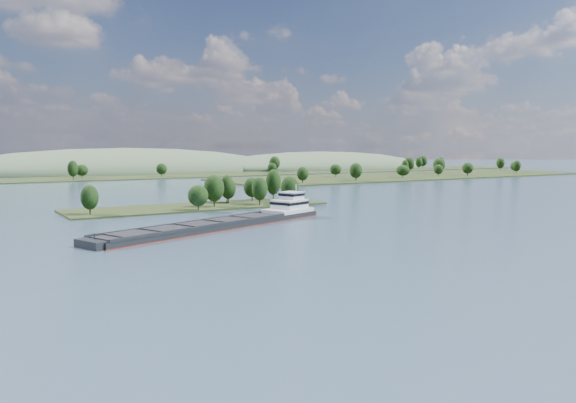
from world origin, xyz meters
TOP-DOWN VIEW (x-y plane):
  - ground at (0.00, 120.00)m, footprint 1800.00×1800.00m
  - tree_island at (7.24, 179.17)m, footprint 100.00×32.30m
  - right_bank at (231.04, 299.61)m, footprint 320.00×90.00m
  - back_shoreline at (8.53, 399.78)m, footprint 900.00×60.00m
  - hill_east at (260.00, 470.00)m, footprint 260.00×140.00m
  - hill_west at (60.00, 500.00)m, footprint 320.00×160.00m
  - cargo_barge at (-11.34, 127.54)m, footprint 82.93×38.55m

SIDE VIEW (x-z plane):
  - ground at x=0.00m, z-range 0.00..0.00m
  - hill_east at x=260.00m, z-range -18.00..18.00m
  - hill_west at x=60.00m, z-range -22.00..22.00m
  - back_shoreline at x=8.53m, z-range -6.88..8.34m
  - right_bank at x=231.04m, z-range -6.50..8.53m
  - cargo_barge at x=-11.34m, z-range -4.28..7.17m
  - tree_island at x=7.24m, z-range -3.34..10.95m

